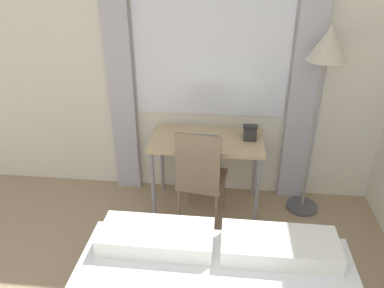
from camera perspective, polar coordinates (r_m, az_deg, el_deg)
name	(u,v)px	position (r m, az deg, el deg)	size (l,w,h in m)	color
wall_back_with_window	(185,61)	(3.50, -1.03, 12.51)	(4.78, 0.13, 2.70)	silver
desk	(207,146)	(3.41, 2.28, -0.29)	(1.02, 0.54, 0.75)	tan
desk_chair	(200,174)	(3.28, 1.28, -4.63)	(0.45, 0.45, 0.95)	#8C7259
standing_lamp	(326,61)	(3.26, 19.77, 11.76)	(0.33, 0.33, 1.75)	#4C4C51
telephone	(250,132)	(3.41, 8.81, 1.80)	(0.13, 0.17, 0.12)	#2D2D2D
book	(205,141)	(3.31, 1.95, 0.49)	(0.24, 0.23, 0.02)	navy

